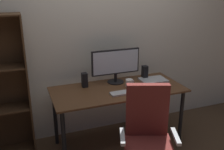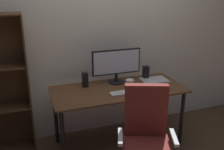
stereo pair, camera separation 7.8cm
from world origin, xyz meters
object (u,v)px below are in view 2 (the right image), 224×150
desk (118,96)px  laptop (154,80)px  mouse (139,89)px  speaker_left (85,80)px  speaker_right (146,73)px  bookshelf (0,88)px  monitor (116,64)px  keyboard (123,93)px  office_chair (146,145)px  coffee_mug (130,83)px

desk → laptop: (0.51, 0.08, 0.10)m
mouse → speaker_left: size_ratio=0.56×
speaker_right → bookshelf: bookshelf is taller
monitor → keyboard: 0.42m
monitor → office_chair: monitor is taller
desk → mouse: size_ratio=15.84×
desk → speaker_left: (-0.34, 0.19, 0.17)m
keyboard → bookshelf: bearing=157.5°
bookshelf → mouse: bearing=-17.9°
mouse → keyboard: bearing=-170.8°
mouse → office_chair: size_ratio=0.10×
speaker_right → bookshelf: bearing=175.0°
bookshelf → monitor: bearing=-6.1°
monitor → speaker_left: monitor is taller
speaker_left → keyboard: bearing=-44.5°
desk → coffee_mug: size_ratio=15.12×
mouse → bookshelf: size_ratio=0.06×
office_chair → mouse: bearing=92.4°
desk → coffee_mug: (0.14, 0.01, 0.13)m
monitor → speaker_right: (0.39, -0.01, -0.15)m
mouse → desk: bearing=151.0°
speaker_left → mouse: bearing=-30.9°
desk → laptop: laptop is taller
mouse → speaker_right: 0.41m
speaker_left → monitor: bearing=1.2°
desk → bookshelf: (-1.27, 0.34, 0.14)m
keyboard → laptop: size_ratio=0.91×
coffee_mug → speaker_right: (0.30, 0.18, 0.04)m
keyboard → mouse: bearing=2.4°
mouse → laptop: mouse is taller
keyboard → speaker_right: bearing=36.2°
speaker_left → speaker_right: 0.78m
coffee_mug → bookshelf: 1.46m
laptop → speaker_left: speaker_left is taller
keyboard → bookshelf: bookshelf is taller
office_chair → laptop: bearing=79.0°
laptop → office_chair: office_chair is taller
mouse → laptop: 0.38m
office_chair → bookshelf: size_ratio=0.63×
laptop → keyboard: bearing=-153.1°
speaker_left → office_chair: size_ratio=0.17×
desk → speaker_left: 0.43m
speaker_left → speaker_right: (0.78, 0.00, 0.00)m
mouse → laptop: size_ratio=0.30×
laptop → speaker_left: 0.86m
keyboard → coffee_mug: bearing=46.1°
keyboard → bookshelf: (-1.27, 0.49, 0.04)m
coffee_mug → office_chair: 0.82m
keyboard → office_chair: size_ratio=0.29×
desk → mouse: bearing=-34.3°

